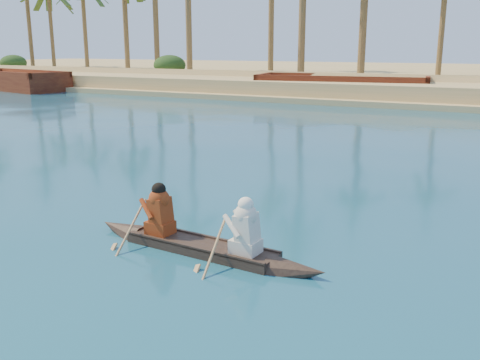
% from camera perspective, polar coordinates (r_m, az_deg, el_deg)
% --- Properties ---
extents(ground, '(160.00, 160.00, 0.00)m').
position_cam_1_polar(ground, '(13.97, -10.18, -1.21)').
color(ground, navy).
rests_on(ground, ground).
extents(sandy_embankment, '(150.00, 51.00, 1.50)m').
position_cam_1_polar(sandy_embankment, '(58.16, 19.80, 10.16)').
color(sandy_embankment, tan).
rests_on(sandy_embankment, ground).
extents(shrub_cluster, '(100.00, 6.00, 2.40)m').
position_cam_1_polar(shrub_cluster, '(42.98, 16.79, 10.21)').
color(shrub_cluster, black).
rests_on(shrub_cluster, ground).
extents(canoe, '(4.90, 0.96, 1.34)m').
position_cam_1_polar(canoe, '(9.72, -4.20, -6.22)').
color(canoe, '#3D2B21').
rests_on(canoe, ground).
extents(barge_left, '(12.14, 6.17, 1.93)m').
position_cam_1_polar(barge_left, '(51.13, -22.85, 9.64)').
color(barge_left, maroon).
rests_on(barge_left, ground).
extents(barge_mid, '(12.41, 5.82, 1.99)m').
position_cam_1_polar(barge_mid, '(39.45, 10.73, 9.53)').
color(barge_mid, maroon).
rests_on(barge_mid, ground).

